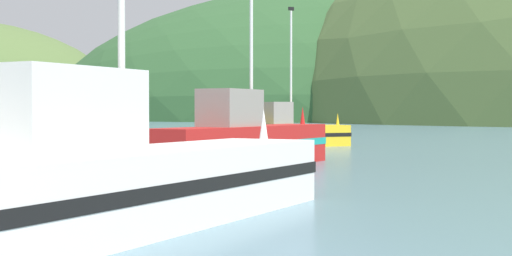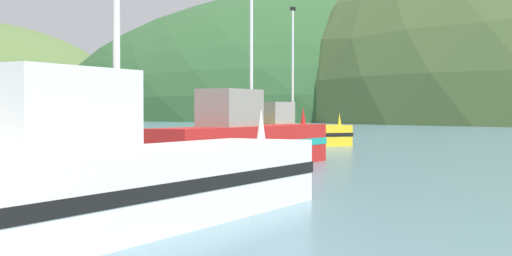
{
  "view_description": "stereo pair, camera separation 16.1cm",
  "coord_description": "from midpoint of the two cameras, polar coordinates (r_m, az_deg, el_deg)",
  "views": [
    {
      "loc": [
        4.0,
        -5.1,
        2.02
      ],
      "look_at": [
        0.56,
        21.0,
        1.4
      ],
      "focal_mm": 51.8,
      "sensor_mm": 36.0,
      "label": 1
    },
    {
      "loc": [
        4.16,
        -5.07,
        2.02
      ],
      "look_at": [
        0.56,
        21.0,
        1.4
      ],
      "focal_mm": 51.8,
      "sensor_mm": 36.0,
      "label": 2
    }
  ],
  "objects": [
    {
      "name": "fishing_boat_white",
      "position": [
        12.34,
        -11.15,
        -4.12
      ],
      "size": [
        5.92,
        11.34,
        7.1
      ],
      "rotation": [
        0.0,
        0.0,
        1.22
      ],
      "color": "white",
      "rests_on": "ground"
    },
    {
      "name": "fishing_boat_yellow",
      "position": [
        41.52,
        2.64,
        -0.36
      ],
      "size": [
        6.48,
        5.24,
        7.83
      ],
      "rotation": [
        0.0,
        0.0,
        0.58
      ],
      "color": "gold",
      "rests_on": "ground"
    },
    {
      "name": "fishing_boat_red",
      "position": [
        25.83,
        -1.05,
        -1.08
      ],
      "size": [
        5.25,
        9.89,
        7.36
      ],
      "rotation": [
        0.0,
        0.0,
        1.19
      ],
      "color": "red",
      "rests_on": "ground"
    },
    {
      "name": "hill_far_left",
      "position": [
        189.24,
        10.22,
        0.72
      ],
      "size": [
        171.42,
        137.14,
        67.41
      ],
      "primitive_type": "ellipsoid",
      "color": "#2D562D",
      "rests_on": "ground"
    }
  ]
}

